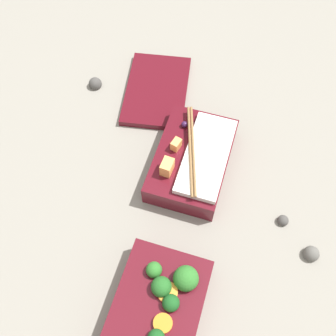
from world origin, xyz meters
name	(u,v)px	position (x,y,z in m)	size (l,w,h in m)	color
ground_plane	(170,231)	(0.00, 0.00, 0.00)	(3.00, 3.00, 0.00)	gray
bento_tray_vegetable	(157,312)	(-0.15, -0.02, 0.03)	(0.21, 0.14, 0.08)	#510F19
bento_tray_rice	(192,159)	(0.14, 0.00, 0.03)	(0.21, 0.14, 0.08)	#510F19
bento_lid	(157,90)	(0.31, 0.13, 0.01)	(0.21, 0.14, 0.01)	#510F19
pebble_1	(95,84)	(0.29, 0.27, 0.01)	(0.03, 0.03, 0.03)	#474442
pebble_2	(283,221)	(0.08, -0.19, 0.01)	(0.02, 0.02, 0.02)	#474442
pebble_3	(311,254)	(0.03, -0.25, 0.01)	(0.03, 0.03, 0.03)	#595651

